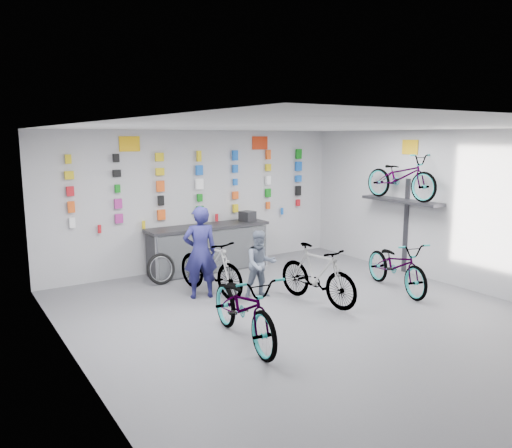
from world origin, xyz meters
TOP-DOWN VIEW (x-y plane):
  - floor at (0.00, 0.00)m, footprint 8.00×8.00m
  - ceiling at (0.00, 0.00)m, footprint 8.00×8.00m
  - wall_back at (0.00, 4.00)m, footprint 7.00×0.00m
  - wall_left at (-3.50, 0.00)m, footprint 0.00×8.00m
  - wall_right at (3.50, 0.00)m, footprint 0.00×8.00m
  - counter at (0.00, 3.54)m, footprint 2.70×0.66m
  - merch_wall at (0.06, 3.93)m, footprint 5.56×0.08m
  - wall_bracket at (3.33, 1.20)m, footprint 0.39×1.90m
  - sign_left at (-1.50, 3.98)m, footprint 0.42×0.02m
  - sign_right at (1.60, 3.98)m, footprint 0.42×0.02m
  - sign_side at (3.48, 1.20)m, footprint 0.02×0.40m
  - bike_left at (-1.36, -0.13)m, footprint 0.92×2.05m
  - bike_center at (0.60, 0.63)m, footprint 0.75×1.76m
  - bike_right at (2.31, 0.38)m, footprint 1.08×1.96m
  - bike_service at (-0.73, 2.08)m, footprint 0.85×1.82m
  - bike_wall at (3.25, 1.20)m, footprint 0.63×1.80m
  - clerk at (-0.97, 1.99)m, footprint 0.69×0.55m
  - customer at (-0.06, 1.43)m, footprint 0.68×0.59m
  - spare_wheel at (-1.25, 3.17)m, footprint 0.64×0.29m
  - register at (0.99, 3.55)m, footprint 0.35×0.36m

SIDE VIEW (x-z plane):
  - floor at x=0.00m, z-range 0.00..0.00m
  - spare_wheel at x=-1.25m, z-range -0.01..0.61m
  - counter at x=0.00m, z-range -0.01..0.99m
  - bike_right at x=2.31m, z-range 0.00..0.97m
  - bike_center at x=0.60m, z-range 0.00..1.03m
  - bike_left at x=-1.36m, z-range 0.00..1.04m
  - bike_service at x=-0.73m, z-range 0.00..1.06m
  - customer at x=-0.06m, z-range 0.00..1.22m
  - clerk at x=-0.97m, z-range 0.00..1.66m
  - register at x=0.99m, z-range 1.00..1.22m
  - wall_bracket at x=3.33m, z-range 0.46..2.46m
  - wall_back at x=0.00m, z-range -2.00..5.00m
  - wall_left at x=-3.50m, z-range -2.50..5.50m
  - wall_right at x=3.50m, z-range -2.50..5.50m
  - merch_wall at x=0.06m, z-range 1.02..2.58m
  - bike_wall at x=3.25m, z-range 1.58..2.53m
  - sign_side at x=3.48m, z-range 2.50..2.80m
  - sign_left at x=-1.50m, z-range 2.57..2.87m
  - sign_right at x=1.60m, z-range 2.57..2.87m
  - ceiling at x=0.00m, z-range 3.00..3.00m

